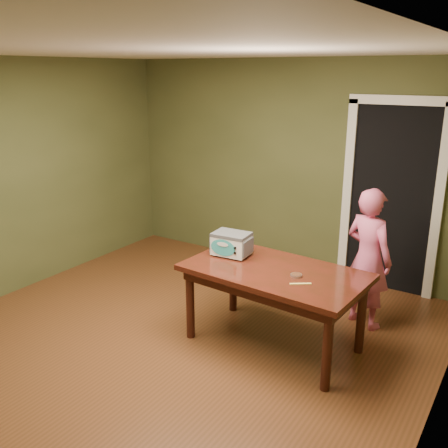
% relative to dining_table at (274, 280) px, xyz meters
% --- Properties ---
extents(floor, '(5.00, 5.00, 0.00)m').
position_rel_dining_table_xyz_m(floor, '(-0.80, -0.63, -0.65)').
color(floor, brown).
rests_on(floor, ground).
extents(room_shell, '(4.52, 5.02, 2.61)m').
position_rel_dining_table_xyz_m(room_shell, '(-0.80, -0.63, 1.06)').
color(room_shell, '#50552D').
rests_on(room_shell, ground).
extents(doorway, '(1.10, 0.66, 2.25)m').
position_rel_dining_table_xyz_m(doorway, '(0.50, 2.15, 0.41)').
color(doorway, black).
rests_on(doorway, ground).
extents(dining_table, '(1.65, 1.00, 0.75)m').
position_rel_dining_table_xyz_m(dining_table, '(0.00, 0.00, 0.00)').
color(dining_table, '#34170C').
rests_on(dining_table, floor).
extents(toy_oven, '(0.38, 0.28, 0.23)m').
position_rel_dining_table_xyz_m(toy_oven, '(-0.52, 0.09, 0.22)').
color(toy_oven, '#4C4F54').
rests_on(toy_oven, dining_table).
extents(baking_pan, '(0.10, 0.10, 0.02)m').
position_rel_dining_table_xyz_m(baking_pan, '(0.23, -0.04, 0.11)').
color(baking_pan, silver).
rests_on(baking_pan, dining_table).
extents(spatula, '(0.16, 0.12, 0.01)m').
position_rel_dining_table_xyz_m(spatula, '(0.33, -0.17, 0.10)').
color(spatula, '#E0C761').
rests_on(spatula, dining_table).
extents(child, '(0.60, 0.50, 1.40)m').
position_rel_dining_table_xyz_m(child, '(0.58, 0.85, 0.05)').
color(child, '#DC5A88').
rests_on(child, floor).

